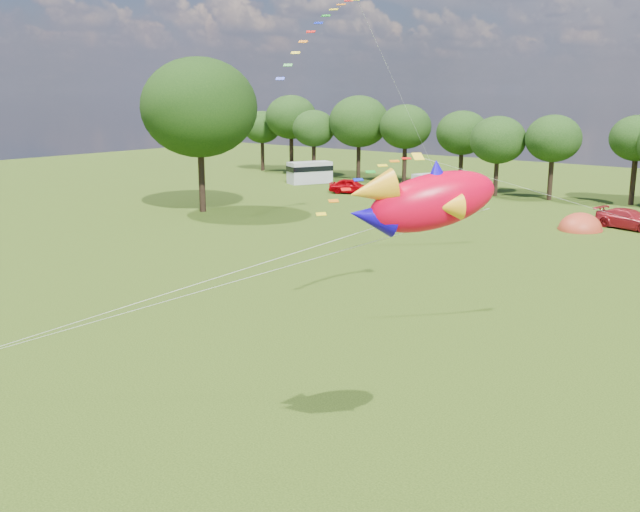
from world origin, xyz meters
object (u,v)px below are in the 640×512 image
Objects in this scene: car_c at (629,219)px; campervan_b at (442,187)px; fish_kite at (421,201)px; car_a at (351,186)px; car_b at (448,204)px; campervan_a at (310,172)px; big_tree at (199,108)px; tent_orange at (580,230)px.

car_c is 0.82× the size of campervan_b.
car_c is 1.49× the size of fish_kite.
fish_kite reaches higher than car_a.
campervan_b is at bearing 95.31° from car_c.
fish_kite reaches higher than car_b.
car_a is 0.75× the size of campervan_b.
car_c is 0.92× the size of campervan_a.
big_tree is at bearing -141.17° from campervan_a.
campervan_a reaches higher than tent_orange.
campervan_b reaches higher than car_b.
fish_kite is (25.77, -45.79, 6.56)m from campervan_b.
tent_orange is at bearing -82.62° from car_b.
campervan_b is 52.95m from fish_kite.
car_b is 23.23m from campervan_a.
fish_kite is (44.83, -48.80, 6.73)m from campervan_a.
campervan_a reaches higher than car_c.
car_b is 0.77× the size of car_c.
big_tree reaches higher than fish_kite.
big_tree is at bearing -156.09° from tent_orange.
car_b is 12.25m from tent_orange.
big_tree is 3.43× the size of car_b.
car_b is at bearing 67.66° from fish_kite.
campervan_a is (-5.45, 21.01, -7.70)m from big_tree.
fish_kite is (10.53, -40.58, 8.03)m from tent_orange.
campervan_a is at bearing 81.69° from fish_kite.
campervan_b is 1.81× the size of fish_kite.
campervan_b is at bearing -74.69° from campervan_a.
big_tree is at bearing 147.68° from car_a.
campervan_b is at bearing -107.74° from car_a.
big_tree is 32.82m from tent_orange.
tent_orange is (12.18, -1.17, -0.66)m from car_b.
car_b is 48.09m from fish_kite.
campervan_a is (-37.04, 5.41, 0.56)m from car_c.
car_a is at bearing 79.11° from big_tree.
campervan_a is at bearing 166.53° from tent_orange.
campervan_b is at bearing 68.49° from fish_kite.
car_a is at bearing 99.39° from car_c.
big_tree is at bearing 160.86° from campervan_b.
car_c is at bearing 49.30° from fish_kite.
tent_orange is (-2.73, -2.81, -0.74)m from car_c.
big_tree reaches higher than campervan_a.
campervan_a is 66.61m from fish_kite.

